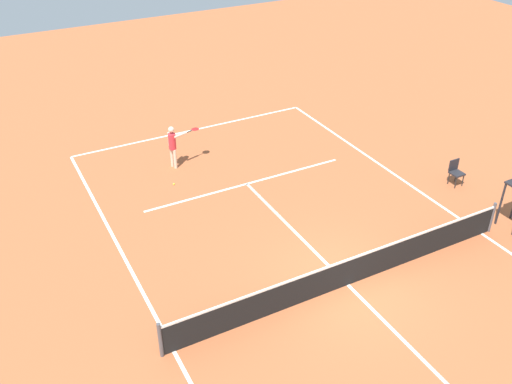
% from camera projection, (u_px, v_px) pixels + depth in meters
% --- Properties ---
extents(ground_plane, '(60.00, 60.00, 0.00)m').
position_uv_depth(ground_plane, '(348.00, 285.00, 16.01)').
color(ground_plane, '#AD5933').
extents(court_lines, '(10.60, 22.93, 0.01)m').
position_uv_depth(court_lines, '(348.00, 285.00, 16.01)').
color(court_lines, white).
rests_on(court_lines, ground).
extents(tennis_net, '(11.20, 0.10, 1.07)m').
position_uv_depth(tennis_net, '(349.00, 271.00, 15.75)').
color(tennis_net, '#4C4C51').
rests_on(tennis_net, ground).
extents(player_serving, '(1.32, 0.50, 1.71)m').
position_uv_depth(player_serving, '(174.00, 143.00, 21.28)').
color(player_serving, beige).
rests_on(player_serving, ground).
extents(tennis_ball, '(0.07, 0.07, 0.07)m').
position_uv_depth(tennis_ball, '(174.00, 184.00, 20.64)').
color(tennis_ball, '#CCE033').
rests_on(tennis_ball, ground).
extents(courtside_chair_mid, '(0.44, 0.46, 0.95)m').
position_uv_depth(courtside_chair_mid, '(456.00, 171.00, 20.44)').
color(courtside_chair_mid, '#262626').
rests_on(courtside_chair_mid, ground).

